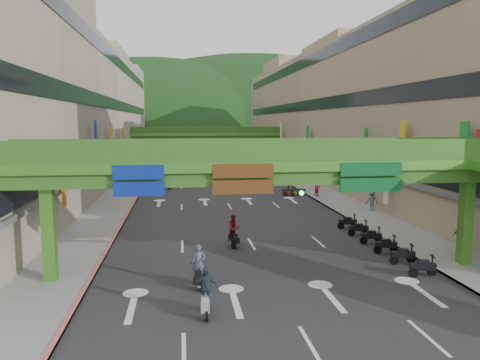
{
  "coord_description": "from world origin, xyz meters",
  "views": [
    {
      "loc": [
        -4.5,
        -17.47,
        7.97
      ],
      "look_at": [
        0.0,
        18.0,
        3.5
      ],
      "focal_mm": 35.0,
      "sensor_mm": 36.0,
      "label": 1
    }
  ],
  "objects_px": {
    "scooter_rider_mid": "(234,230)",
    "car_silver": "(189,169)",
    "overpass_near": "(290,177)",
    "pedestrian_red": "(318,189)",
    "scooter_rider_near": "(199,267)",
    "car_yellow": "(205,164)"
  },
  "relations": [
    {
      "from": "scooter_rider_mid",
      "to": "car_yellow",
      "type": "xyz_separation_m",
      "value": [
        0.83,
        51.51,
        -0.44
      ]
    },
    {
      "from": "car_silver",
      "to": "car_yellow",
      "type": "xyz_separation_m",
      "value": [
        2.85,
        7.35,
        0.04
      ]
    },
    {
      "from": "car_silver",
      "to": "pedestrian_red",
      "type": "height_order",
      "value": "pedestrian_red"
    },
    {
      "from": "scooter_rider_mid",
      "to": "car_silver",
      "type": "distance_m",
      "value": 44.21
    },
    {
      "from": "overpass_near",
      "to": "car_yellow",
      "type": "distance_m",
      "value": 57.86
    },
    {
      "from": "car_silver",
      "to": "scooter_rider_near",
      "type": "bearing_deg",
      "value": -97.69
    },
    {
      "from": "car_silver",
      "to": "scooter_rider_mid",
      "type": "bearing_deg",
      "value": -94.51
    },
    {
      "from": "car_yellow",
      "to": "pedestrian_red",
      "type": "distance_m",
      "value": 34.73
    },
    {
      "from": "scooter_rider_near",
      "to": "car_silver",
      "type": "bearing_deg",
      "value": 89.44
    },
    {
      "from": "scooter_rider_near",
      "to": "car_yellow",
      "type": "bearing_deg",
      "value": 86.73
    },
    {
      "from": "overpass_near",
      "to": "car_yellow",
      "type": "height_order",
      "value": "overpass_near"
    },
    {
      "from": "overpass_near",
      "to": "scooter_rider_mid",
      "type": "distance_m",
      "value": 7.7
    },
    {
      "from": "car_silver",
      "to": "pedestrian_red",
      "type": "xyz_separation_m",
      "value": [
        13.03,
        -25.85,
        0.29
      ]
    },
    {
      "from": "overpass_near",
      "to": "car_silver",
      "type": "relative_size",
      "value": 7.48
    },
    {
      "from": "scooter_rider_near",
      "to": "car_yellow",
      "type": "xyz_separation_m",
      "value": [
        3.35,
        58.67,
        -0.34
      ]
    },
    {
      "from": "scooter_rider_near",
      "to": "car_silver",
      "type": "height_order",
      "value": "scooter_rider_near"
    },
    {
      "from": "pedestrian_red",
      "to": "car_yellow",
      "type": "bearing_deg",
      "value": 74.09
    },
    {
      "from": "scooter_rider_mid",
      "to": "car_silver",
      "type": "bearing_deg",
      "value": 92.62
    },
    {
      "from": "overpass_near",
      "to": "car_yellow",
      "type": "xyz_separation_m",
      "value": [
        -1.31,
        57.67,
        -4.55
      ]
    },
    {
      "from": "pedestrian_red",
      "to": "car_silver",
      "type": "bearing_deg",
      "value": 83.78
    },
    {
      "from": "pedestrian_red",
      "to": "scooter_rider_mid",
      "type": "bearing_deg",
      "value": -153.97
    },
    {
      "from": "car_silver",
      "to": "pedestrian_red",
      "type": "distance_m",
      "value": 28.95
    }
  ]
}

